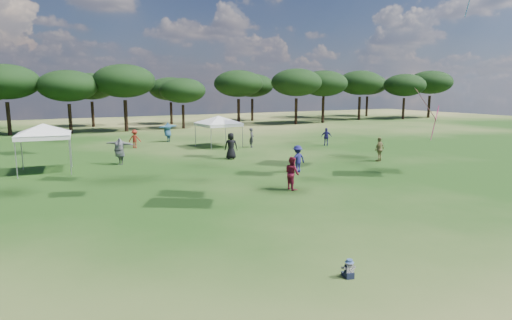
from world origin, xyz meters
The scene contains 6 objects.
ground centered at (0.00, 0.00, 0.00)m, with size 140.00×140.00×0.00m, color #214514.
tree_line centered at (2.39, 47.41, 5.42)m, with size 108.78×17.63×7.77m.
tent_left centered at (-6.07, 21.79, 2.75)m, with size 5.82×5.82×3.18m.
tent_right centered at (7.34, 27.22, 2.48)m, with size 6.28×6.28×2.90m.
toddler centered at (0.13, 2.26, 0.23)m, with size 0.37×0.40×0.51m.
festival_crowd centered at (-0.88, 21.92, 0.88)m, with size 31.47×22.51×1.93m.
Camera 1 is at (-7.02, -5.82, 4.90)m, focal length 30.00 mm.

